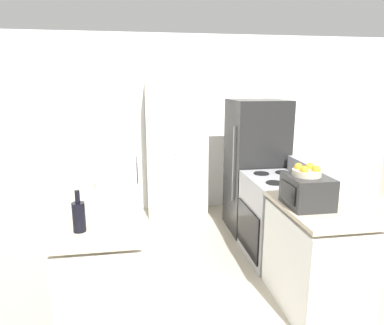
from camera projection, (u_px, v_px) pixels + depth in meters
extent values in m
cube|color=silver|center=(177.00, 125.00, 5.13)|extent=(7.00, 0.06, 2.60)
cube|color=silver|center=(111.00, 240.00, 3.32)|extent=(0.58, 2.25, 0.84)
cube|color=#B7A88E|center=(108.00, 193.00, 3.21)|extent=(0.60, 2.29, 0.04)
cube|color=silver|center=(314.00, 261.00, 2.93)|extent=(0.58, 0.91, 0.84)
cube|color=#B7A88E|center=(319.00, 208.00, 2.82)|extent=(0.60, 0.92, 0.04)
cube|color=white|center=(176.00, 150.00, 4.92)|extent=(0.85, 0.47, 1.93)
sphere|color=#B2B2B7|center=(176.00, 154.00, 4.68)|extent=(0.03, 0.03, 0.03)
sphere|color=#B2B2B7|center=(181.00, 154.00, 4.69)|extent=(0.03, 0.03, 0.03)
cube|color=#9E9EA3|center=(277.00, 218.00, 3.76)|extent=(0.64, 0.78, 0.92)
cube|color=black|center=(248.00, 230.00, 3.74)|extent=(0.02, 0.69, 0.50)
cube|color=#9E9EA3|center=(305.00, 170.00, 3.69)|extent=(0.06, 0.74, 0.16)
cylinder|color=black|center=(274.00, 183.00, 3.46)|extent=(0.17, 0.17, 0.01)
cylinder|color=black|center=(261.00, 173.00, 3.82)|extent=(0.17, 0.17, 0.01)
cylinder|color=black|center=(298.00, 182.00, 3.50)|extent=(0.17, 0.17, 0.01)
cylinder|color=black|center=(283.00, 173.00, 3.86)|extent=(0.17, 0.17, 0.01)
cube|color=black|center=(255.00, 166.00, 4.43)|extent=(0.67, 0.71, 1.71)
cylinder|color=gray|center=(233.00, 164.00, 4.17)|extent=(0.02, 0.02, 0.94)
cube|color=#939399|center=(118.00, 169.00, 3.46)|extent=(0.38, 0.52, 0.28)
cube|color=black|center=(137.00, 169.00, 3.45)|extent=(0.01, 0.32, 0.20)
cylinder|color=black|center=(79.00, 217.00, 2.32)|extent=(0.09, 0.09, 0.21)
cylinder|color=black|center=(77.00, 197.00, 2.28)|extent=(0.03, 0.03, 0.09)
cube|color=black|center=(307.00, 191.00, 2.79)|extent=(0.33, 0.37, 0.26)
cube|color=black|center=(288.00, 192.00, 2.76)|extent=(0.01, 0.26, 0.15)
cylinder|color=#B2A893|center=(307.00, 173.00, 2.77)|extent=(0.23, 0.23, 0.05)
sphere|color=orange|center=(310.00, 166.00, 2.82)|extent=(0.07, 0.07, 0.07)
sphere|color=orange|center=(298.00, 167.00, 2.80)|extent=(0.07, 0.07, 0.07)
sphere|color=orange|center=(304.00, 170.00, 2.70)|extent=(0.07, 0.07, 0.07)
sphere|color=orange|center=(316.00, 169.00, 2.72)|extent=(0.07, 0.07, 0.07)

